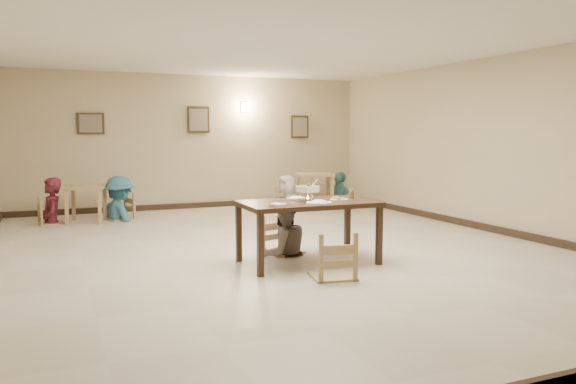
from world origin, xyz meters
name	(u,v)px	position (x,y,z in m)	size (l,w,h in m)	color
floor	(276,249)	(0.00, 0.00, 0.00)	(10.00, 10.00, 0.00)	beige
ceiling	(275,41)	(0.00, 0.00, 3.00)	(10.00, 10.00, 0.00)	silver
wall_back	(194,142)	(0.00, 5.00, 1.50)	(10.00, 10.00, 0.00)	#C4B18C
wall_front	(570,165)	(0.00, -5.00, 1.50)	(10.00, 10.00, 0.00)	#C4B18C
wall_right	(492,145)	(4.00, 0.00, 1.50)	(10.00, 10.00, 0.00)	#C4B18C
baseboard_back	(195,205)	(0.00, 4.97, 0.06)	(8.00, 0.06, 0.12)	black
baseboard_front	(554,384)	(0.00, -4.97, 0.06)	(8.00, 0.06, 0.12)	black
baseboard_right	(487,228)	(3.97, 0.00, 0.06)	(0.06, 10.00, 0.12)	black
picture_a	(91,124)	(-2.20, 4.96, 1.90)	(0.55, 0.04, 0.45)	#362716
picture_b	(198,120)	(0.10, 4.96, 2.00)	(0.50, 0.04, 0.60)	#362716
picture_c	(300,127)	(2.60, 4.96, 1.85)	(0.45, 0.04, 0.55)	#362716
wall_sconce	(245,107)	(1.20, 4.96, 2.30)	(0.16, 0.05, 0.22)	#FFD88C
main_table	(308,207)	(0.07, -0.98, 0.74)	(1.76, 1.00, 0.82)	#362215
chair_far	(283,219)	(0.01, -0.28, 0.50)	(0.47, 0.47, 1.00)	tan
chair_near	(333,234)	(0.02, -1.76, 0.53)	(0.50, 0.50, 1.06)	tan
main_diner	(283,196)	(-0.02, -0.34, 0.82)	(0.79, 0.62, 1.64)	gray
curry_warmer	(308,189)	(0.06, -0.99, 0.98)	(0.35, 0.31, 0.28)	silver
rice_plate_far	(296,198)	(0.01, -0.72, 0.83)	(0.28, 0.28, 0.06)	white
rice_plate_near	(319,203)	(0.07, -1.29, 0.83)	(0.32, 0.32, 0.07)	white
fried_plate	(339,199)	(0.47, -1.07, 0.84)	(0.26, 0.26, 0.06)	white
chili_dish	(288,203)	(-0.28, -1.14, 0.83)	(0.10, 0.10, 0.02)	white
napkin_cutlery	(278,205)	(-0.48, -1.28, 0.83)	(0.21, 0.28, 0.03)	white
drink_glass	(351,194)	(0.73, -0.94, 0.88)	(0.07, 0.07, 0.14)	white
bg_table_left	(86,192)	(-2.41, 3.76, 0.58)	(0.86, 0.86, 0.71)	tan
bg_table_right	(315,179)	(2.49, 3.86, 0.66)	(1.02, 1.02, 0.80)	tan
bg_chair_ll	(51,200)	(-3.03, 3.82, 0.46)	(0.43, 0.43, 0.92)	tan
bg_chair_lr	(119,195)	(-1.79, 3.84, 0.50)	(0.47, 0.47, 1.00)	tan
bg_chair_rl	(287,189)	(1.83, 3.92, 0.46)	(0.44, 0.44, 0.93)	tan
bg_chair_rr	(340,188)	(3.14, 3.86, 0.43)	(0.41, 0.41, 0.86)	tan
bg_diner_a	(50,178)	(-3.03, 3.82, 0.87)	(0.64, 0.42, 1.74)	#531924
bg_diner_b	(118,176)	(-1.79, 3.84, 0.86)	(1.11, 0.64, 1.72)	teal
bg_diner_c	(287,175)	(1.83, 3.92, 0.77)	(0.76, 0.49, 1.55)	silver
bg_diner_d	(341,171)	(3.14, 3.86, 0.82)	(0.96, 0.40, 1.64)	teal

